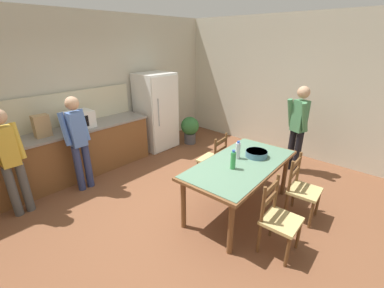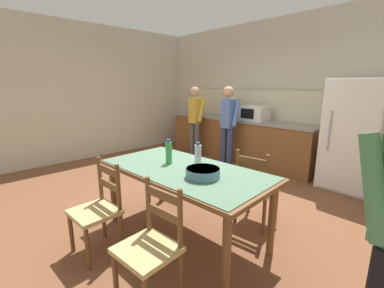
{
  "view_description": "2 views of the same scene",
  "coord_description": "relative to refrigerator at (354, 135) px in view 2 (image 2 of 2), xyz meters",
  "views": [
    {
      "loc": [
        -2.28,
        -2.27,
        2.39
      ],
      "look_at": [
        0.28,
        0.06,
        0.98
      ],
      "focal_mm": 24.0,
      "sensor_mm": 36.0,
      "label": 1
    },
    {
      "loc": [
        2.49,
        -2.28,
        1.62
      ],
      "look_at": [
        0.24,
        -0.15,
        0.91
      ],
      "focal_mm": 24.0,
      "sensor_mm": 36.0,
      "label": 2
    }
  ],
  "objects": [
    {
      "name": "ground_plane",
      "position": [
        -1.4,
        -2.19,
        -0.86
      ],
      "size": [
        8.32,
        8.32,
        0.0
      ],
      "primitive_type": "plane",
      "color": "brown"
    },
    {
      "name": "wall_back",
      "position": [
        -1.4,
        0.47,
        0.59
      ],
      "size": [
        6.52,
        0.12,
        2.9
      ],
      "primitive_type": "cube",
      "color": "beige",
      "rests_on": "ground"
    },
    {
      "name": "wall_left",
      "position": [
        -4.66,
        -2.19,
        0.59
      ],
      "size": [
        0.12,
        5.2,
        2.9
      ],
      "primitive_type": "cube",
      "color": "beige",
      "rests_on": "ground"
    },
    {
      "name": "kitchen_counter",
      "position": [
        -2.24,
        0.04,
        -0.4
      ],
      "size": [
        3.49,
        0.66,
        0.91
      ],
      "color": "brown",
      "rests_on": "ground"
    },
    {
      "name": "counter_splashback",
      "position": [
        -2.24,
        0.35,
        0.35
      ],
      "size": [
        3.45,
        0.03,
        0.6
      ],
      "primitive_type": "cube",
      "color": "beige",
      "rests_on": "kitchen_counter"
    },
    {
      "name": "refrigerator",
      "position": [
        0.0,
        0.0,
        0.0
      ],
      "size": [
        0.78,
        0.73,
        1.72
      ],
      "color": "white",
      "rests_on": "ground"
    },
    {
      "name": "microwave",
      "position": [
        -1.8,
        0.02,
        0.2
      ],
      "size": [
        0.5,
        0.39,
        0.3
      ],
      "color": "white",
      "rests_on": "kitchen_counter"
    },
    {
      "name": "paper_bag",
      "position": [
        -2.4,
        0.01,
        0.23
      ],
      "size": [
        0.24,
        0.16,
        0.36
      ],
      "primitive_type": "cube",
      "color": "tan",
      "rests_on": "kitchen_counter"
    },
    {
      "name": "dining_table",
      "position": [
        -0.81,
        -2.78,
        -0.16
      ],
      "size": [
        1.9,
        1.02,
        0.78
      ],
      "rotation": [
        0.0,
        0.0,
        0.05
      ],
      "color": "brown",
      "rests_on": "ground"
    },
    {
      "name": "bottle_near_centre",
      "position": [
        -1.04,
        -2.8,
        0.04
      ],
      "size": [
        0.07,
        0.07,
        0.27
      ],
      "color": "green",
      "rests_on": "dining_table"
    },
    {
      "name": "bottle_off_centre",
      "position": [
        -0.72,
        -2.66,
        0.04
      ],
      "size": [
        0.07,
        0.07,
        0.27
      ],
      "color": "silver",
      "rests_on": "dining_table"
    },
    {
      "name": "serving_bowl",
      "position": [
        -0.48,
        -2.84,
        -0.03
      ],
      "size": [
        0.32,
        0.32,
        0.09
      ],
      "color": "slate",
      "rests_on": "dining_table"
    },
    {
      "name": "chair_side_near_left",
      "position": [
        -1.19,
        -3.56,
        -0.42
      ],
      "size": [
        0.44,
        0.42,
        0.91
      ],
      "rotation": [
        0.0,
        0.0,
        0.05
      ],
      "color": "brown",
      "rests_on": "ground"
    },
    {
      "name": "chair_side_near_right",
      "position": [
        -0.35,
        -3.52,
        -0.42
      ],
      "size": [
        0.45,
        0.43,
        0.91
      ],
      "rotation": [
        0.0,
        0.0,
        0.08
      ],
      "color": "brown",
      "rests_on": "ground"
    },
    {
      "name": "chair_side_far_right",
      "position": [
        -0.42,
        -2.01,
        -0.42
      ],
      "size": [
        0.46,
        0.45,
        0.91
      ],
      "rotation": [
        0.0,
        0.0,
        3.26
      ],
      "color": "brown",
      "rests_on": "ground"
    },
    {
      "name": "person_at_sink",
      "position": [
        -3.02,
        -0.48,
        0.03
      ],
      "size": [
        0.4,
        0.27,
        1.58
      ],
      "rotation": [
        0.0,
        0.0,
        1.57
      ],
      "color": "#4C4C4C",
      "rests_on": "ground"
    },
    {
      "name": "person_at_counter",
      "position": [
        -2.07,
        -0.5,
        0.04
      ],
      "size": [
        0.4,
        0.28,
        1.59
      ],
      "rotation": [
        0.0,
        0.0,
        1.57
      ],
      "color": "navy",
      "rests_on": "ground"
    }
  ]
}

